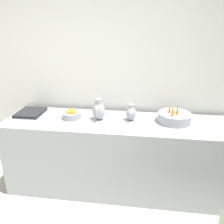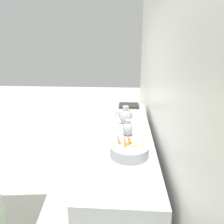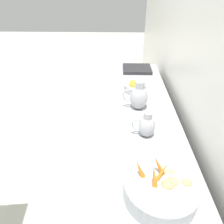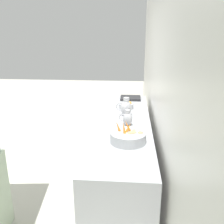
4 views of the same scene
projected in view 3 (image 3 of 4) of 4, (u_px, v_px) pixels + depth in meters
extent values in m
cube|color=#9EA0A5|center=(133.00, 167.00, 1.86)|extent=(0.69, 2.69, 0.91)
cylinder|color=#9EA0A5|center=(160.00, 189.00, 1.06)|extent=(0.38, 0.38, 0.11)
torus|color=#9EA0A5|center=(159.00, 195.00, 1.09)|extent=(0.22, 0.22, 0.01)
cone|color=orange|center=(159.00, 167.00, 1.06)|extent=(0.09, 0.05, 0.14)
cone|color=orange|center=(161.00, 173.00, 1.03)|extent=(0.09, 0.06, 0.13)
cone|color=orange|center=(140.00, 170.00, 1.04)|extent=(0.08, 0.04, 0.14)
cone|color=orange|center=(154.00, 179.00, 0.99)|extent=(0.07, 0.05, 0.16)
ellipsoid|color=tan|center=(172.00, 182.00, 1.04)|extent=(0.06, 0.05, 0.05)
ellipsoid|color=tan|center=(171.00, 173.00, 1.09)|extent=(0.05, 0.04, 0.04)
ellipsoid|color=tan|center=(187.00, 183.00, 1.03)|extent=(0.06, 0.05, 0.05)
ellipsoid|color=tan|center=(168.00, 185.00, 1.02)|extent=(0.07, 0.06, 0.05)
cylinder|color=#9EA0A5|center=(135.00, 88.00, 2.07)|extent=(0.22, 0.22, 0.07)
sphere|color=orange|center=(140.00, 84.00, 2.06)|extent=(0.07, 0.07, 0.07)
sphere|color=orange|center=(133.00, 86.00, 2.02)|extent=(0.07, 0.07, 0.07)
sphere|color=orange|center=(133.00, 84.00, 2.07)|extent=(0.07, 0.07, 0.07)
ellipsoid|color=#A3A3A8|center=(139.00, 97.00, 1.76)|extent=(0.15, 0.15, 0.21)
cylinder|color=#A3A3A8|center=(140.00, 84.00, 1.70)|extent=(0.08, 0.08, 0.06)
torus|color=#A3A3A8|center=(129.00, 95.00, 1.75)|extent=(0.11, 0.01, 0.11)
ellipsoid|color=#A3A3A8|center=(147.00, 126.00, 1.46)|extent=(0.12, 0.12, 0.16)
cylinder|color=#A3A3A8|center=(148.00, 115.00, 1.41)|extent=(0.06, 0.06, 0.04)
torus|color=#A3A3A8|center=(138.00, 124.00, 1.45)|extent=(0.09, 0.01, 0.09)
cube|color=#232326|center=(137.00, 69.00, 2.54)|extent=(0.34, 0.30, 0.04)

